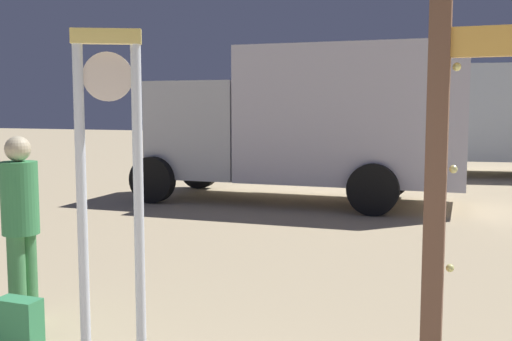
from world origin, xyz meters
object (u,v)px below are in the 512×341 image
(standing_clock, at_px, (110,172))
(person_near_clock, at_px, (21,220))
(backpack, at_px, (20,327))
(box_truck_far, at_px, (500,115))
(box_truck_near, at_px, (315,120))

(standing_clock, xyz_separation_m, person_near_clock, (-1.30, 0.59, -0.52))
(standing_clock, bearing_deg, person_near_clock, 155.68)
(backpack, bearing_deg, standing_clock, -2.61)
(backpack, height_order, box_truck_far, box_truck_far)
(person_near_clock, bearing_deg, standing_clock, -24.32)
(backpack, distance_m, box_truck_near, 8.10)
(person_near_clock, distance_m, box_truck_near, 7.49)
(box_truck_near, relative_size, box_truck_far, 0.85)
(backpack, bearing_deg, box_truck_far, 75.60)
(box_truck_far, bearing_deg, person_near_clock, -106.64)
(person_near_clock, height_order, box_truck_far, box_truck_far)
(standing_clock, height_order, box_truck_far, box_truck_far)
(person_near_clock, bearing_deg, box_truck_near, 85.18)
(standing_clock, height_order, person_near_clock, standing_clock)
(person_near_clock, xyz_separation_m, box_truck_far, (4.11, 13.75, 0.71))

